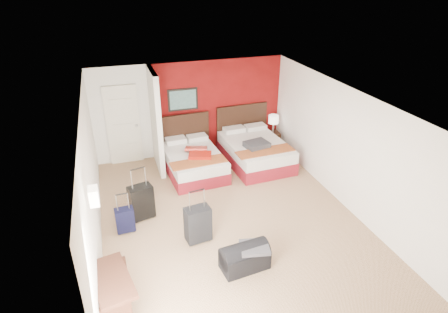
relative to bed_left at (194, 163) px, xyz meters
name	(u,v)px	position (x,y,z in m)	size (l,w,h in m)	color
ground	(229,218)	(0.23, -2.09, -0.27)	(6.50, 6.50, 0.00)	tan
room_walls	(145,143)	(-1.17, -0.67, 0.98)	(5.02, 6.52, 2.50)	white
red_accent_panel	(218,106)	(0.98, 1.14, 0.98)	(3.50, 0.04, 2.50)	maroon
partition_wall	(156,122)	(-0.77, 0.52, 0.98)	(0.12, 1.20, 2.50)	silver
entry_door	(123,125)	(-1.52, 1.11, 0.75)	(0.82, 0.06, 2.05)	silver
bed_left	(194,163)	(0.00, 0.00, 0.00)	(1.28, 1.83, 0.55)	white
bed_right	(255,152)	(1.65, 0.02, 0.03)	(1.40, 2.00, 0.60)	white
red_suitcase_open	(198,152)	(0.10, -0.10, 0.32)	(0.53, 0.73, 0.09)	#A4190E
jacket_bundle	(257,145)	(1.55, -0.28, 0.39)	(0.56, 0.45, 0.13)	#393A3F
nightstand	(272,140)	(2.43, 0.69, -0.03)	(0.35, 0.35, 0.49)	black
table_lamp	(273,124)	(2.43, 0.69, 0.47)	(0.28, 0.28, 0.49)	white
suitcase_black	(141,203)	(-1.44, -1.54, 0.08)	(0.47, 0.29, 0.70)	black
suitcase_charcoal	(198,225)	(-0.54, -2.58, 0.07)	(0.46, 0.28, 0.68)	black
suitcase_navy	(125,221)	(-1.80, -1.90, -0.03)	(0.35, 0.21, 0.48)	black
duffel_bag	(245,258)	(0.03, -3.52, -0.07)	(0.80, 0.42, 0.40)	black
jacket_draped	(255,247)	(0.18, -3.57, 0.16)	(0.47, 0.40, 0.06)	#3D3C42
desk	(115,299)	(-2.09, -3.96, 0.13)	(0.48, 0.96, 0.80)	black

